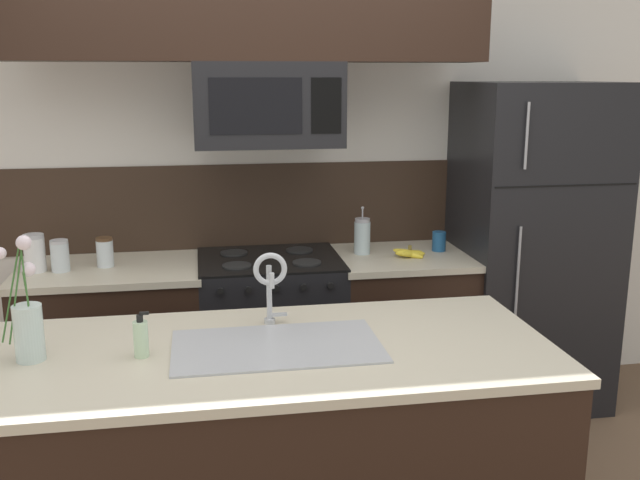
% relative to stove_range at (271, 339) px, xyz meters
% --- Properties ---
extents(rear_partition, '(5.20, 0.10, 2.60)m').
position_rel_stove_range_xyz_m(rear_partition, '(0.30, 0.38, 0.84)').
color(rear_partition, silver).
rests_on(rear_partition, ground).
extents(splash_band, '(3.29, 0.01, 0.48)m').
position_rel_stove_range_xyz_m(splash_band, '(-0.00, 0.32, 0.69)').
color(splash_band, '#332319').
rests_on(splash_band, rear_partition).
extents(back_counter_left, '(0.94, 0.65, 0.91)m').
position_rel_stove_range_xyz_m(back_counter_left, '(-0.83, 0.00, -0.01)').
color(back_counter_left, black).
rests_on(back_counter_left, ground).
extents(back_counter_right, '(0.74, 0.65, 0.91)m').
position_rel_stove_range_xyz_m(back_counter_right, '(0.74, 0.00, -0.01)').
color(back_counter_right, black).
rests_on(back_counter_right, ground).
extents(stove_range, '(0.76, 0.64, 0.93)m').
position_rel_stove_range_xyz_m(stove_range, '(0.00, 0.00, 0.00)').
color(stove_range, black).
rests_on(stove_range, ground).
extents(microwave, '(0.74, 0.40, 0.42)m').
position_rel_stove_range_xyz_m(microwave, '(0.00, -0.02, 1.27)').
color(microwave, black).
extents(refrigerator, '(0.81, 0.74, 1.84)m').
position_rel_stove_range_xyz_m(refrigerator, '(1.50, 0.02, 0.46)').
color(refrigerator, black).
rests_on(refrigerator, ground).
extents(storage_jar_tall, '(0.10, 0.10, 0.19)m').
position_rel_stove_range_xyz_m(storage_jar_tall, '(-1.19, -0.02, 0.54)').
color(storage_jar_tall, silver).
rests_on(storage_jar_tall, back_counter_left).
extents(storage_jar_medium, '(0.09, 0.09, 0.16)m').
position_rel_stove_range_xyz_m(storage_jar_medium, '(-1.06, -0.04, 0.53)').
color(storage_jar_medium, silver).
rests_on(storage_jar_medium, back_counter_left).
extents(storage_jar_short, '(0.09, 0.09, 0.15)m').
position_rel_stove_range_xyz_m(storage_jar_short, '(-0.85, 0.02, 0.52)').
color(storage_jar_short, silver).
rests_on(storage_jar_short, back_counter_left).
extents(banana_bunch, '(0.19, 0.12, 0.08)m').
position_rel_stove_range_xyz_m(banana_bunch, '(0.76, -0.06, 0.47)').
color(banana_bunch, yellow).
rests_on(banana_bunch, back_counter_right).
extents(french_press, '(0.09, 0.09, 0.27)m').
position_rel_stove_range_xyz_m(french_press, '(0.52, 0.06, 0.55)').
color(french_press, silver).
rests_on(french_press, back_counter_right).
extents(coffee_tin, '(0.08, 0.08, 0.11)m').
position_rel_stove_range_xyz_m(coffee_tin, '(0.97, 0.05, 0.50)').
color(coffee_tin, '#1E5184').
rests_on(coffee_tin, back_counter_right).
extents(island_counter, '(2.10, 0.92, 0.91)m').
position_rel_stove_range_xyz_m(island_counter, '(-0.13, -1.25, -0.01)').
color(island_counter, black).
rests_on(island_counter, ground).
extents(kitchen_sink, '(0.76, 0.44, 0.16)m').
position_rel_stove_range_xyz_m(kitchen_sink, '(-0.10, -1.25, 0.38)').
color(kitchen_sink, '#ADAFB5').
rests_on(kitchen_sink, island_counter).
extents(sink_faucet, '(0.14, 0.14, 0.31)m').
position_rel_stove_range_xyz_m(sink_faucet, '(-0.10, -1.03, 0.65)').
color(sink_faucet, '#B7BABF').
rests_on(sink_faucet, island_counter).
extents(dish_soap_bottle, '(0.06, 0.05, 0.16)m').
position_rel_stove_range_xyz_m(dish_soap_bottle, '(-0.58, -1.26, 0.52)').
color(dish_soap_bottle, beige).
rests_on(dish_soap_bottle, island_counter).
extents(flower_vase, '(0.16, 0.10, 0.45)m').
position_rel_stove_range_xyz_m(flower_vase, '(-0.96, -1.22, 0.58)').
color(flower_vase, silver).
rests_on(flower_vase, island_counter).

